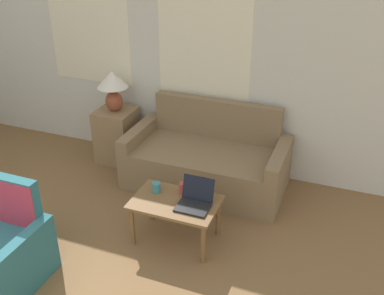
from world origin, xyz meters
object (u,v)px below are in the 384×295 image
object	(u,v)px
couch	(208,161)
laptop	(195,200)
coffee_table	(176,206)
cup_navy	(156,187)
table_lamp	(113,86)
cup_yellow	(183,188)

from	to	relation	value
couch	laptop	xyz separation A→B (m)	(0.25, -1.08, 0.21)
coffee_table	cup_navy	world-z (taller)	cup_navy
table_lamp	cup_navy	size ratio (longest dim) A/B	4.99
couch	laptop	distance (m)	1.13
table_lamp	coffee_table	xyz separation A→B (m)	(1.32, -1.21, -0.61)
cup_navy	cup_yellow	size ratio (longest dim) A/B	0.94
table_lamp	laptop	bearing A→B (deg)	-38.70
couch	table_lamp	world-z (taller)	table_lamp
laptop	cup_navy	bearing A→B (deg)	169.74
couch	table_lamp	distance (m)	1.45
cup_navy	cup_yellow	xyz separation A→B (m)	(0.24, 0.08, 0.00)
couch	laptop	size ratio (longest dim) A/B	5.99
table_lamp	laptop	xyz separation A→B (m)	(1.51, -1.21, -0.50)
laptop	cup_navy	distance (m)	0.43
table_lamp	laptop	world-z (taller)	table_lamp
couch	cup_yellow	world-z (taller)	couch
laptop	cup_navy	xyz separation A→B (m)	(-0.42, 0.08, -0.01)
table_lamp	cup_navy	xyz separation A→B (m)	(1.08, -1.13, -0.50)
cup_yellow	coffee_table	bearing A→B (deg)	-93.43
couch	coffee_table	bearing A→B (deg)	-86.76
table_lamp	cup_navy	world-z (taller)	table_lamp
couch	cup_yellow	distance (m)	0.95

